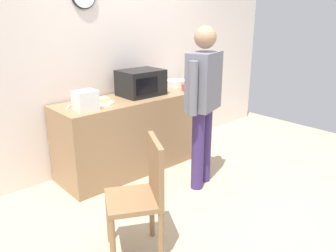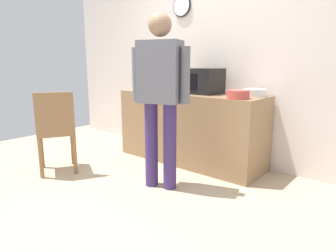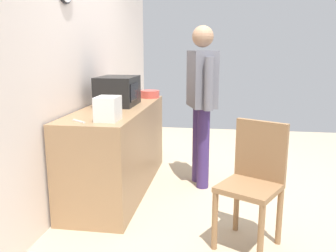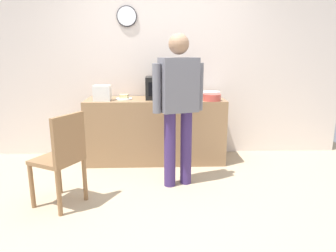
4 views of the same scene
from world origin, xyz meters
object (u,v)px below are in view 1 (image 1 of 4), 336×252
(fork_utensil, at_px, (68,107))
(person_standing, at_px, (203,97))
(sandwich_plate, at_px, (104,102))
(spoon_utensil, at_px, (136,90))
(microwave, at_px, (141,83))
(salad_bowl, at_px, (176,83))
(wooden_chair, at_px, (143,193))
(cereal_bowl, at_px, (191,87))
(toaster, at_px, (85,100))

(fork_utensil, relative_size, person_standing, 0.10)
(sandwich_plate, height_order, spoon_utensil, sandwich_plate)
(microwave, distance_m, sandwich_plate, 0.56)
(sandwich_plate, distance_m, salad_bowl, 1.22)
(microwave, relative_size, sandwich_plate, 2.23)
(microwave, bearing_deg, wooden_chair, -127.48)
(salad_bowl, relative_size, person_standing, 0.15)
(cereal_bowl, bearing_deg, salad_bowl, 82.74)
(toaster, xyz_separation_m, person_standing, (0.95, -0.71, 0.01))
(toaster, xyz_separation_m, spoon_utensil, (0.93, 0.41, -0.10))
(fork_utensil, distance_m, spoon_utensil, 1.03)
(microwave, xyz_separation_m, person_standing, (0.14, -0.87, -0.04))
(salad_bowl, xyz_separation_m, wooden_chair, (-1.69, -1.43, -0.40))
(cereal_bowl, height_order, toaster, toaster)
(spoon_utensil, xyz_separation_m, person_standing, (0.03, -1.12, 0.11))
(microwave, distance_m, wooden_chair, 1.76)
(salad_bowl, xyz_separation_m, cereal_bowl, (-0.04, -0.31, 0.00))
(salad_bowl, bearing_deg, wooden_chair, -139.69)
(toaster, relative_size, fork_utensil, 1.29)
(sandwich_plate, relative_size, toaster, 1.02)
(sandwich_plate, bearing_deg, wooden_chair, -110.41)
(cereal_bowl, bearing_deg, microwave, 161.11)
(microwave, xyz_separation_m, wooden_chair, (-1.02, -1.34, -0.51))
(salad_bowl, xyz_separation_m, toaster, (-1.48, -0.25, 0.06))
(microwave, xyz_separation_m, salad_bowl, (0.66, 0.10, -0.11))
(spoon_utensil, bearing_deg, person_standing, -88.71)
(sandwich_plate, bearing_deg, spoon_utensil, 24.89)
(sandwich_plate, height_order, person_standing, person_standing)
(cereal_bowl, distance_m, person_standing, 0.82)
(microwave, distance_m, person_standing, 0.88)
(salad_bowl, bearing_deg, spoon_utensil, 164.12)
(fork_utensil, relative_size, spoon_utensil, 1.00)
(microwave, xyz_separation_m, spoon_utensil, (0.11, 0.25, -0.15))
(wooden_chair, bearing_deg, cereal_bowl, 34.26)
(salad_bowl, bearing_deg, toaster, -170.35)
(salad_bowl, distance_m, cereal_bowl, 0.31)
(toaster, bearing_deg, microwave, 10.80)
(salad_bowl, xyz_separation_m, person_standing, (-0.53, -0.97, 0.07))
(microwave, bearing_deg, cereal_bowl, -18.89)
(microwave, xyz_separation_m, cereal_bowl, (0.62, -0.21, -0.11))
(sandwich_plate, distance_m, cereal_bowl, 1.18)
(salad_bowl, height_order, fork_utensil, salad_bowl)
(microwave, bearing_deg, sandwich_plate, -174.64)
(wooden_chair, bearing_deg, salad_bowl, 40.31)
(cereal_bowl, height_order, fork_utensil, cereal_bowl)
(sandwich_plate, bearing_deg, fork_utensil, 161.48)
(person_standing, relative_size, wooden_chair, 1.81)
(salad_bowl, height_order, cereal_bowl, cereal_bowl)
(toaster, bearing_deg, sandwich_plate, 21.12)
(toaster, bearing_deg, fork_utensil, 110.27)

